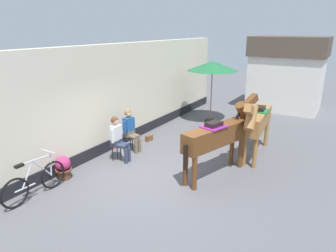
% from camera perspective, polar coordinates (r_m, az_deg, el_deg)
% --- Properties ---
extents(ground_plane, '(40.00, 40.00, 0.00)m').
position_cam_1_polar(ground_plane, '(10.92, 6.68, -3.10)').
color(ground_plane, '#56565B').
extents(pub_facade_wall, '(0.34, 14.00, 3.40)m').
position_cam_1_polar(pub_facade_wall, '(10.55, -9.24, 4.79)').
color(pub_facade_wall, beige).
rests_on(pub_facade_wall, ground_plane).
extents(distant_cottage, '(3.40, 2.60, 3.50)m').
position_cam_1_polar(distant_cottage, '(16.11, 21.24, 9.23)').
color(distant_cottage, silver).
rests_on(distant_cottage, ground_plane).
extents(seated_visitor_near, '(0.61, 0.49, 1.39)m').
position_cam_1_polar(seated_visitor_near, '(9.27, -9.34, -1.95)').
color(seated_visitor_near, red).
rests_on(seated_visitor_near, ground_plane).
extents(seated_visitor_far, '(0.61, 0.49, 1.39)m').
position_cam_1_polar(seated_visitor_far, '(9.99, -7.04, -0.39)').
color(seated_visitor_far, black).
rests_on(seated_visitor_far, ground_plane).
extents(saddled_horse_near, '(1.13, 2.91, 2.06)m').
position_cam_1_polar(saddled_horse_near, '(8.27, 9.46, -1.61)').
color(saddled_horse_near, brown).
rests_on(saddled_horse_near, ground_plane).
extents(saddled_horse_far, '(0.61, 3.00, 2.06)m').
position_cam_1_polar(saddled_horse_far, '(9.73, 16.30, 0.87)').
color(saddled_horse_far, '#9E6B38').
rests_on(saddled_horse_far, ground_plane).
extents(flower_planter_near, '(0.43, 0.43, 0.64)m').
position_cam_1_polar(flower_planter_near, '(8.70, -18.91, -7.24)').
color(flower_planter_near, brown).
rests_on(flower_planter_near, ground_plane).
extents(leaning_bicycle, '(0.50, 1.76, 1.02)m').
position_cam_1_polar(leaning_bicycle, '(8.02, -23.52, -9.50)').
color(leaning_bicycle, black).
rests_on(leaning_bicycle, ground_plane).
extents(cafe_parasol, '(2.10, 2.10, 2.58)m').
position_cam_1_polar(cafe_parasol, '(12.97, 8.28, 10.95)').
color(cafe_parasol, black).
rests_on(cafe_parasol, ground_plane).
extents(satchel_bag, '(0.18, 0.30, 0.20)m').
position_cam_1_polar(satchel_bag, '(11.01, -3.53, -2.26)').
color(satchel_bag, brown).
rests_on(satchel_bag, ground_plane).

